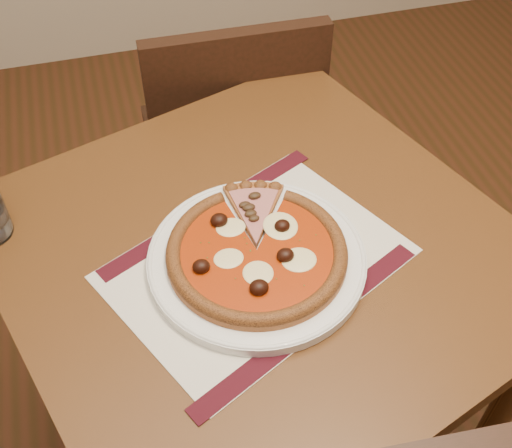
# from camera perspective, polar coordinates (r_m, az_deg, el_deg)

# --- Properties ---
(table) EXTENTS (1.01, 1.01, 0.75)m
(table) POSITION_cam_1_polar(r_m,az_deg,el_deg) (1.14, 0.27, -5.24)
(table) COLOR brown
(table) RESTS_ON ground
(chair_far) EXTENTS (0.42, 0.42, 0.86)m
(chair_far) POSITION_cam_1_polar(r_m,az_deg,el_deg) (1.66, -2.26, 7.35)
(chair_far) COLOR black
(chair_far) RESTS_ON ground
(placemat) EXTENTS (0.54, 0.48, 0.00)m
(placemat) POSITION_cam_1_polar(r_m,az_deg,el_deg) (1.03, 0.07, -3.53)
(placemat) COLOR silver
(placemat) RESTS_ON table
(plate) EXTENTS (0.35, 0.35, 0.02)m
(plate) POSITION_cam_1_polar(r_m,az_deg,el_deg) (1.02, 0.07, -3.17)
(plate) COLOR white
(plate) RESTS_ON placemat
(pizza) EXTENTS (0.29, 0.29, 0.04)m
(pizza) POSITION_cam_1_polar(r_m,az_deg,el_deg) (1.01, 0.07, -2.47)
(pizza) COLOR #9E5D26
(pizza) RESTS_ON plate
(ham_slice) EXTENTS (0.10, 0.15, 0.02)m
(ham_slice) POSITION_cam_1_polar(r_m,az_deg,el_deg) (1.07, 0.56, 1.16)
(ham_slice) COLOR #9E5D26
(ham_slice) RESTS_ON plate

